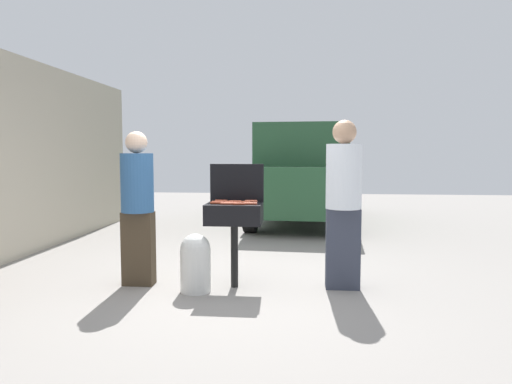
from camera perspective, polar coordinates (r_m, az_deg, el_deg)
name	(u,v)px	position (r m, az deg, el deg)	size (l,w,h in m)	color
ground_plane	(224,288)	(5.19, -3.89, -11.57)	(24.00, 24.00, 0.00)	gray
house_wall_side	(1,157)	(7.13, -28.53, 3.72)	(0.24, 8.00, 2.80)	#B2A893
bbq_grill	(234,217)	(5.08, -2.65, -2.99)	(0.60, 0.44, 0.92)	black
grill_lid_open	(237,183)	(5.26, -2.33, 1.14)	(0.60, 0.05, 0.42)	black
hot_dog_0	(231,203)	(4.99, -3.11, -1.33)	(0.03, 0.03, 0.13)	#C6593D
hot_dog_1	(231,202)	(5.05, -3.07, -1.26)	(0.03, 0.03, 0.13)	#C6593D
hot_dog_2	(243,202)	(5.03, -1.65, -1.28)	(0.03, 0.03, 0.13)	#AD4228
hot_dog_3	(227,204)	(4.93, -3.58, -1.41)	(0.03, 0.03, 0.13)	#C6593D
hot_dog_4	(239,204)	(4.90, -2.08, -1.44)	(0.03, 0.03, 0.13)	#AD4228
hot_dog_5	(235,201)	(5.14, -2.54, -1.15)	(0.03, 0.03, 0.13)	#B74C33
hot_dog_6	(251,204)	(4.92, -0.63, -1.42)	(0.03, 0.03, 0.13)	#C6593D
hot_dog_7	(244,202)	(5.07, -1.46, -1.23)	(0.03, 0.03, 0.13)	#C6593D
hot_dog_8	(218,202)	(5.06, -4.65, -1.25)	(0.03, 0.03, 0.13)	#C6593D
hot_dog_9	(251,201)	(5.17, -0.63, -1.11)	(0.03, 0.03, 0.13)	#C6593D
hot_dog_10	(223,202)	(5.12, -4.01, -1.19)	(0.03, 0.03, 0.13)	#AD4228
hot_dog_11	(218,202)	(5.10, -4.63, -1.22)	(0.03, 0.03, 0.13)	#C6593D
hot_dog_12	(216,203)	(5.01, -4.83, -1.32)	(0.03, 0.03, 0.13)	#AD4228
hot_dog_13	(251,202)	(5.13, -0.55, -1.17)	(0.03, 0.03, 0.13)	#C6593D
hot_dog_14	(232,203)	(4.96, -2.94, -1.37)	(0.03, 0.03, 0.13)	#AD4228
hot_dog_15	(221,201)	(5.21, -4.26, -1.08)	(0.03, 0.03, 0.13)	#AD4228
propane_tank	(195,262)	(5.02, -7.36, -8.38)	(0.32, 0.32, 0.62)	silver
person_left	(138,202)	(5.31, -14.17, -1.23)	(0.36, 0.36, 1.69)	#3F3323
person_right	(344,198)	(5.09, 10.58, -0.72)	(0.38, 0.38, 1.81)	#333847
parked_minivan	(305,174)	(9.95, 5.96, 2.24)	(2.27, 4.52, 2.02)	#234C2D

